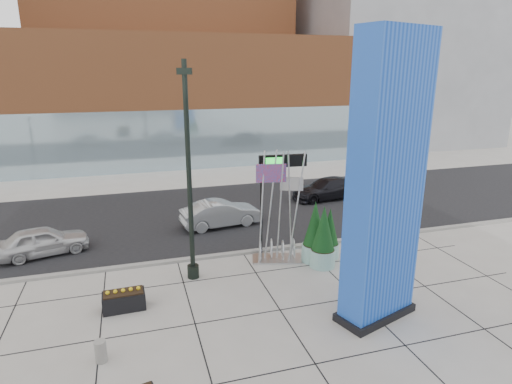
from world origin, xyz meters
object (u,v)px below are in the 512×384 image
object	(u,v)px
lamp_post	(190,195)
concrete_bollard	(101,351)
blue_pylon	(385,189)
car_silver_mid	(221,214)
public_art_sculpture	(278,232)
car_white_west	(43,241)
overhead_street_sign	(278,169)

from	to	relation	value
lamp_post	concrete_bollard	xyz separation A→B (m)	(-3.34, -4.45, -3.15)
blue_pylon	concrete_bollard	xyz separation A→B (m)	(-8.89, 0.15, -4.19)
blue_pylon	concrete_bollard	distance (m)	9.83
car_silver_mid	public_art_sculpture	bearing A→B (deg)	-170.44
blue_pylon	concrete_bollard	size ratio (longest dim) A/B	14.06
public_art_sculpture	car_white_west	size ratio (longest dim) A/B	1.27
overhead_street_sign	car_white_west	bearing A→B (deg)	169.38
lamp_post	car_silver_mid	distance (m)	6.59
car_white_west	car_silver_mid	xyz separation A→B (m)	(8.51, 1.34, 0.04)
blue_pylon	car_white_west	xyz separation A→B (m)	(-11.73, 8.75, -3.86)
lamp_post	public_art_sculpture	size ratio (longest dim) A/B	1.73
blue_pylon	public_art_sculpture	size ratio (longest dim) A/B	1.90
lamp_post	overhead_street_sign	distance (m)	4.40
concrete_bollard	car_silver_mid	size ratio (longest dim) A/B	0.16
overhead_street_sign	blue_pylon	bearing A→B (deg)	-72.73
blue_pylon	car_silver_mid	world-z (taller)	blue_pylon
lamp_post	concrete_bollard	distance (m)	6.39
blue_pylon	car_white_west	distance (m)	15.13
public_art_sculpture	lamp_post	bearing A→B (deg)	-154.44
overhead_street_sign	car_white_west	xyz separation A→B (m)	(-10.30, 2.70, -3.26)
overhead_street_sign	car_white_west	world-z (taller)	overhead_street_sign
overhead_street_sign	car_silver_mid	world-z (taller)	overhead_street_sign
concrete_bollard	lamp_post	bearing A→B (deg)	53.09
blue_pylon	car_white_west	world-z (taller)	blue_pylon
public_art_sculpture	car_white_west	xyz separation A→B (m)	(-10.03, 3.50, -0.63)
lamp_post	public_art_sculpture	xyz separation A→B (m)	(3.85, 0.66, -2.19)
car_silver_mid	concrete_bollard	bearing A→B (deg)	142.48
lamp_post	concrete_bollard	world-z (taller)	lamp_post
overhead_street_sign	car_white_west	size ratio (longest dim) A/B	1.18
lamp_post	car_silver_mid	xyz separation A→B (m)	(2.34, 5.50, -2.78)
public_art_sculpture	concrete_bollard	distance (m)	8.87
concrete_bollard	car_white_west	world-z (taller)	car_white_west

